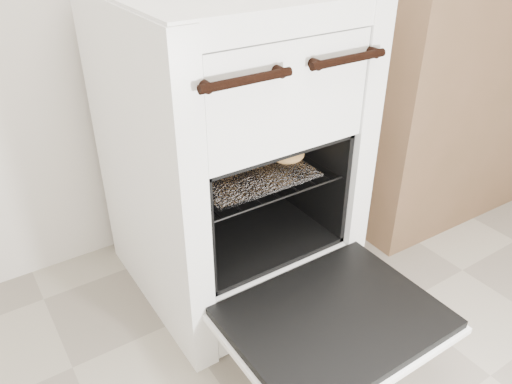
{
  "coord_description": "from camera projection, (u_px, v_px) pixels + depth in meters",
  "views": [
    {
      "loc": [
        -0.76,
        -0.09,
        1.19
      ],
      "look_at": [
        -0.05,
        0.99,
        0.42
      ],
      "focal_mm": 35.0,
      "sensor_mm": 36.0,
      "label": 1
    }
  ],
  "objects": [
    {
      "name": "stove",
      "position": [
        229.0,
        157.0,
        1.59
      ],
      "size": [
        0.64,
        0.71,
        0.97
      ],
      "color": "white",
      "rests_on": "ground"
    },
    {
      "name": "oven_door",
      "position": [
        334.0,
        320.0,
        1.34
      ],
      "size": [
        0.57,
        0.44,
        0.04
      ],
      "color": "black",
      "rests_on": "stove"
    },
    {
      "name": "oven_rack",
      "position": [
        241.0,
        169.0,
        1.54
      ],
      "size": [
        0.46,
        0.44,
        0.01
      ],
      "color": "black",
      "rests_on": "stove"
    },
    {
      "name": "foil_sheet",
      "position": [
        245.0,
        170.0,
        1.52
      ],
      "size": [
        0.36,
        0.32,
        0.01
      ],
      "primitive_type": "cube",
      "color": "silver",
      "rests_on": "oven_rack"
    },
    {
      "name": "baked_rolls",
      "position": [
        269.0,
        152.0,
        1.56
      ],
      "size": [
        0.26,
        0.23,
        0.05
      ],
      "color": "tan",
      "rests_on": "foil_sheet"
    },
    {
      "name": "counter",
      "position": [
        431.0,
        92.0,
        2.12
      ],
      "size": [
        0.97,
        0.66,
        0.95
      ],
      "primitive_type": "cube",
      "rotation": [
        0.0,
        0.0,
        -0.02
      ],
      "color": "brown",
      "rests_on": "ground"
    }
  ]
}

